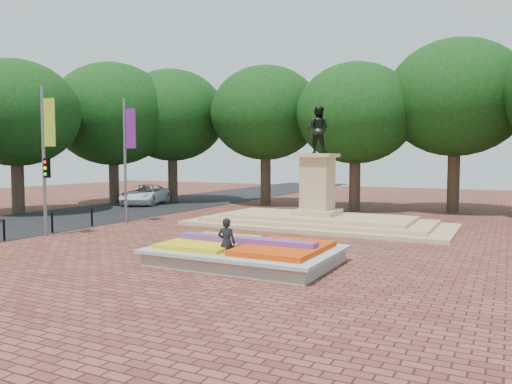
{
  "coord_description": "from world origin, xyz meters",
  "views": [
    {
      "loc": [
        9.15,
        -17.2,
        3.71
      ],
      "look_at": [
        -0.63,
        1.98,
        2.2
      ],
      "focal_mm": 35.0,
      "sensor_mm": 36.0,
      "label": 1
    }
  ],
  "objects": [
    {
      "name": "tree_row_street",
      "position": [
        -19.5,
        4.67,
        6.39
      ],
      "size": [
        8.4,
        25.4,
        9.98
      ],
      "color": "#3D2A21",
      "rests_on": "ground"
    },
    {
      "name": "van",
      "position": [
        -16.35,
        13.62,
        0.78
      ],
      "size": [
        4.23,
        6.11,
        1.55
      ],
      "primitive_type": "imported",
      "rotation": [
        0.0,
        0.0,
        0.33
      ],
      "color": "white",
      "rests_on": "ground"
    },
    {
      "name": "ground",
      "position": [
        0.0,
        0.0,
        0.0
      ],
      "size": [
        90.0,
        90.0,
        0.0
      ],
      "primitive_type": "plane",
      "color": "brown",
      "rests_on": "ground"
    },
    {
      "name": "bollard_row",
      "position": [
        -10.7,
        -1.5,
        0.53
      ],
      "size": [
        0.12,
        13.12,
        0.98
      ],
      "color": "black",
      "rests_on": "ground"
    },
    {
      "name": "flower_bed",
      "position": [
        1.03,
        -2.0,
        0.38
      ],
      "size": [
        6.3,
        4.3,
        0.91
      ],
      "color": "gray",
      "rests_on": "ground"
    },
    {
      "name": "pedestrian",
      "position": [
        0.78,
        -2.96,
        0.84
      ],
      "size": [
        0.68,
        0.51,
        1.69
      ],
      "primitive_type": "imported",
      "rotation": [
        0.0,
        0.0,
        3.32
      ],
      "color": "black",
      "rests_on": "ground"
    },
    {
      "name": "monument",
      "position": [
        0.0,
        8.0,
        0.88
      ],
      "size": [
        14.0,
        6.0,
        6.4
      ],
      "color": "tan",
      "rests_on": "ground"
    },
    {
      "name": "asphalt_street",
      "position": [
        -15.0,
        5.0,
        0.01
      ],
      "size": [
        9.0,
        90.0,
        0.02
      ],
      "primitive_type": "cube",
      "color": "black",
      "rests_on": "ground"
    },
    {
      "name": "tree_row_back",
      "position": [
        2.33,
        18.0,
        6.67
      ],
      "size": [
        44.8,
        8.8,
        10.43
      ],
      "color": "#3D2A21",
      "rests_on": "ground"
    },
    {
      "name": "banner_poles",
      "position": [
        -10.08,
        -1.31,
        3.88
      ],
      "size": [
        0.88,
        11.17,
        7.0
      ],
      "color": "slate",
      "rests_on": "ground"
    }
  ]
}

